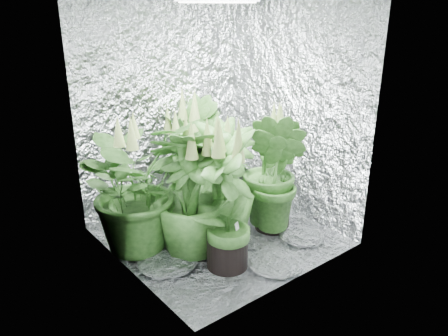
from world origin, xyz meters
name	(u,v)px	position (x,y,z in m)	size (l,w,h in m)	color
ground	(219,236)	(0.00, 0.00, 0.00)	(1.60, 1.60, 0.00)	silver
walls	(218,116)	(0.00, 0.00, 1.00)	(1.62, 1.62, 2.00)	silver
plant_a	(136,187)	(-0.59, 0.22, 0.52)	(1.08, 1.08, 1.08)	black
plant_b	(185,168)	(-0.02, 0.44, 0.47)	(0.64, 0.64, 1.01)	black
plant_c	(196,153)	(0.23, 0.63, 0.50)	(0.57, 0.57, 1.08)	black
plant_d	(190,195)	(-0.32, -0.08, 0.48)	(0.74, 0.74, 1.06)	black
plant_e	(214,178)	(0.16, 0.27, 0.38)	(0.78, 0.78, 0.81)	black
plant_f	(228,203)	(-0.22, -0.39, 0.50)	(0.72, 0.72, 1.09)	black
plant_g	(274,173)	(0.43, -0.17, 0.50)	(0.60, 0.60, 1.08)	black
plant_h	(219,187)	(-0.06, -0.09, 0.48)	(0.74, 0.74, 1.04)	black
circulation_fan	(251,190)	(0.59, 0.26, 0.16)	(0.17, 0.32, 0.37)	black
plant_label	(237,228)	(-0.16, -0.42, 0.30)	(0.05, 0.01, 0.08)	white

